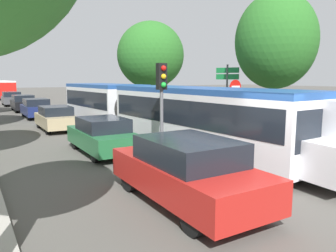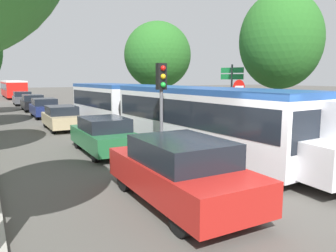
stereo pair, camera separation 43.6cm
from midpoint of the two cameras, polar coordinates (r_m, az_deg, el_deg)
name	(u,v)px [view 2 (the right image)]	position (r m, az deg, el deg)	size (l,w,h in m)	color
ground_plane	(250,198)	(8.44, 15.50, -12.06)	(200.00, 200.00, 0.00)	#4F4C47
articulated_bus	(155,108)	(15.61, -1.52, 3.09)	(3.60, 17.19, 2.54)	silver
city_bus_rear	(13,88)	(53.21, -25.15, 6.03)	(2.75, 11.63, 2.49)	red
queued_car_red	(180,171)	(7.64, 3.76, -7.79)	(1.92, 4.44, 1.54)	#B21E19
queued_car_green	(104,135)	(12.95, -10.15, -1.53)	(1.73, 4.01, 1.39)	#236638
queued_car_tan	(62,118)	(19.38, -17.43, 1.42)	(1.68, 3.89, 1.35)	tan
queued_car_navy	(44,108)	(25.88, -20.27, 3.01)	(1.75, 4.05, 1.40)	navy
queued_car_black	(33,103)	(31.48, -22.11, 3.80)	(1.77, 4.10, 1.42)	black
queued_car_graphite	(22,98)	(38.48, -23.72, 4.46)	(1.81, 4.19, 1.45)	#47474C
traffic_light	(162,90)	(11.31, -0.02, 6.33)	(0.33, 0.37, 3.40)	#56595E
no_entry_sign	(239,100)	(15.68, 12.96, 4.42)	(0.70, 0.08, 2.82)	#56595E
direction_sign_post	(232,85)	(17.76, 11.72, 7.08)	(0.42, 1.37, 3.60)	#56595E
tree_right_near	(281,41)	(16.81, 19.76, 13.81)	(3.84, 3.84, 6.92)	#51381E
tree_right_mid	(158,55)	(26.05, -1.34, 12.20)	(5.17, 5.17, 7.22)	#51381E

